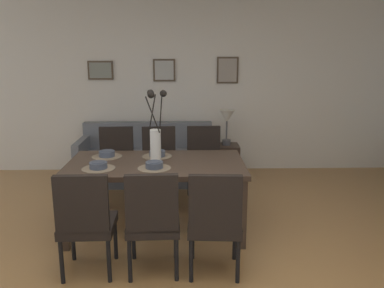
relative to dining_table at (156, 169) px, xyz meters
name	(u,v)px	position (x,y,z in m)	size (l,w,h in m)	color
ground_plane	(172,280)	(0.18, -0.98, -0.67)	(9.00, 9.00, 0.00)	#A87A47
back_wall_panel	(176,87)	(0.18, 2.27, 0.63)	(9.00, 0.10, 2.60)	silver
dining_table	(156,169)	(0.00, 0.00, 0.00)	(1.80, 0.99, 0.74)	#3D2D23
dining_chair_near_left	(86,219)	(-0.52, -0.89, -0.16)	(0.45, 0.45, 0.92)	black
dining_chair_near_right	(116,161)	(-0.56, 0.89, -0.16)	(0.45, 0.45, 0.92)	black
dining_chair_far_left	(153,218)	(0.03, -0.88, -0.16)	(0.46, 0.46, 0.92)	black
dining_chair_far_right	(159,160)	(-0.02, 0.89, -0.16)	(0.47, 0.47, 0.92)	black
dining_chair_mid_left	(215,219)	(0.54, -0.90, -0.16)	(0.46, 0.46, 0.92)	black
dining_chair_mid_right	(204,160)	(0.54, 0.91, -0.16)	(0.45, 0.45, 0.92)	black
centerpiece_vase	(155,135)	(0.00, 0.00, 0.36)	(0.21, 0.23, 0.73)	white
placemat_near_left	(98,169)	(-0.54, -0.22, 0.08)	(0.32, 0.32, 0.01)	#7F705B
bowl_near_left	(98,165)	(-0.54, -0.22, 0.11)	(0.17, 0.17, 0.07)	#475166
placemat_near_right	(107,157)	(-0.54, 0.22, 0.08)	(0.32, 0.32, 0.01)	#7F705B
bowl_near_right	(107,153)	(-0.54, 0.22, 0.11)	(0.17, 0.17, 0.07)	#475166
placemat_far_left	(154,168)	(0.00, -0.22, 0.08)	(0.32, 0.32, 0.01)	#7F705B
bowl_far_left	(154,164)	(0.00, -0.22, 0.11)	(0.17, 0.17, 0.07)	#475166
placemat_far_right	(157,156)	(0.00, 0.22, 0.08)	(0.32, 0.32, 0.01)	#7F705B
bowl_far_right	(157,153)	(0.00, 0.22, 0.11)	(0.17, 0.17, 0.07)	#475166
sofa	(147,161)	(-0.25, 1.71, -0.39)	(1.93, 0.84, 0.80)	slate
side_table	(226,162)	(0.91, 1.67, -0.41)	(0.36, 0.36, 0.52)	#33261E
table_lamp	(227,120)	(0.91, 1.67, 0.23)	(0.22, 0.22, 0.51)	#4C4C51
framed_picture_left	(100,70)	(-0.96, 2.20, 0.90)	(0.38, 0.03, 0.28)	#473828
framed_picture_center	(164,70)	(0.00, 2.20, 0.90)	(0.33, 0.03, 0.33)	#473828
framed_picture_right	(228,70)	(0.96, 2.20, 0.90)	(0.32, 0.03, 0.40)	#473828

